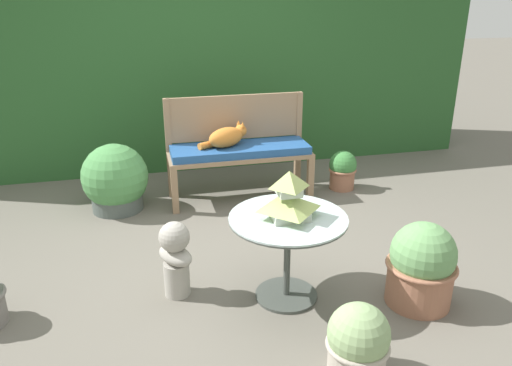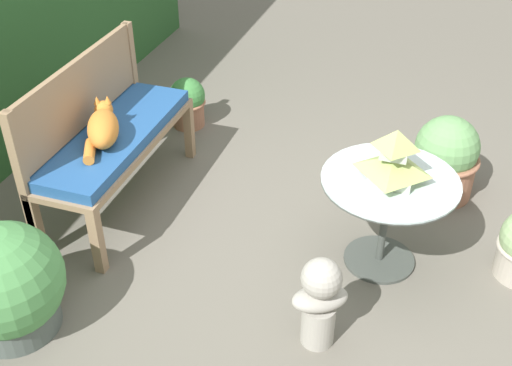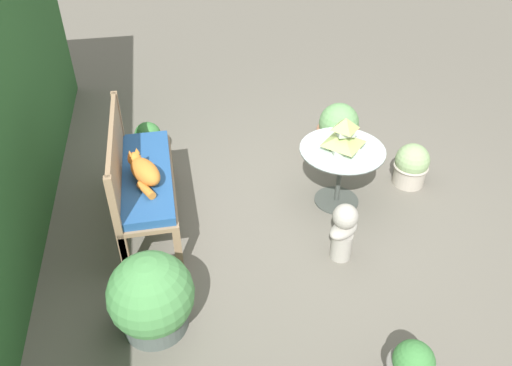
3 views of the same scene
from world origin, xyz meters
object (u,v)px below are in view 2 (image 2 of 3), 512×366
object	(u,v)px
garden_bust	(320,299)
potted_plant_bench_right	(188,102)
pagoda_birdhouse	(394,159)
potted_plant_table_near	(6,286)
patio_table	(388,197)
cat	(102,128)
potted_plant_hedge_corner	(445,159)
garden_bench	(116,142)

from	to	relation	value
garden_bust	potted_plant_bench_right	size ratio (longest dim) A/B	1.34
garden_bust	potted_plant_bench_right	bearing A→B (deg)	98.14
pagoda_birdhouse	potted_plant_table_near	bearing A→B (deg)	122.83
patio_table	potted_plant_table_near	bearing A→B (deg)	122.83
cat	potted_plant_bench_right	xyz separation A→B (m)	(1.21, -0.01, -0.44)
garden_bust	potted_plant_table_near	world-z (taller)	potted_plant_table_near
potted_plant_bench_right	potted_plant_table_near	distance (m)	2.26
cat	potted_plant_hedge_corner	xyz separation A→B (m)	(0.90, -2.01, -0.36)
potted_plant_bench_right	potted_plant_hedge_corner	distance (m)	2.03
garden_bench	garden_bust	distance (m)	1.72
garden_bust	potted_plant_hedge_corner	size ratio (longest dim) A/B	0.94
cat	potted_plant_hedge_corner	distance (m)	2.23
pagoda_birdhouse	potted_plant_table_near	distance (m)	2.13
cat	potted_plant_bench_right	world-z (taller)	cat
garden_bench	cat	bearing A→B (deg)	179.56
pagoda_birdhouse	garden_bust	world-z (taller)	pagoda_birdhouse
potted_plant_bench_right	patio_table	bearing A→B (deg)	-123.20
potted_plant_table_near	potted_plant_bench_right	bearing A→B (deg)	-0.39
cat	garden_bust	size ratio (longest dim) A/B	0.92
garden_bust	patio_table	bearing A→B (deg)	42.60
garden_bench	garden_bust	size ratio (longest dim) A/B	2.54
garden_bench	potted_plant_bench_right	distance (m)	1.11
patio_table	garden_bust	xyz separation A→B (m)	(-0.71, 0.20, -0.18)
patio_table	garden_bench	bearing A→B (deg)	88.23
cat	garden_bust	bearing A→B (deg)	-139.86
cat	potted_plant_table_near	distance (m)	1.11
cat	potted_plant_bench_right	size ratio (longest dim) A/B	1.22
pagoda_birdhouse	potted_plant_bench_right	distance (m)	2.14
potted_plant_hedge_corner	garden_bench	bearing A→B (deg)	111.16
pagoda_birdhouse	potted_plant_table_near	size ratio (longest dim) A/B	0.50
potted_plant_bench_right	garden_bench	bearing A→B (deg)	179.72
garden_bench	pagoda_birdhouse	size ratio (longest dim) A/B	4.37
garden_bust	pagoda_birdhouse	bearing A→B (deg)	42.60
pagoda_birdhouse	garden_bust	bearing A→B (deg)	164.06
patio_table	pagoda_birdhouse	world-z (taller)	pagoda_birdhouse
patio_table	pagoda_birdhouse	bearing A→B (deg)	-90.00
garden_bust	potted_plant_bench_right	xyz separation A→B (m)	(1.85, 1.53, -0.09)
cat	potted_plant_hedge_corner	size ratio (longest dim) A/B	0.86
potted_plant_bench_right	potted_plant_hedge_corner	xyz separation A→B (m)	(-0.30, -2.00, 0.07)
potted_plant_bench_right	potted_plant_table_near	size ratio (longest dim) A/B	0.64
pagoda_birdhouse	cat	bearing A→B (deg)	92.36
patio_table	potted_plant_bench_right	distance (m)	2.09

